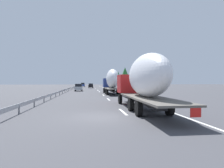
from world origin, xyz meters
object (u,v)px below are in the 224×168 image
truck_lead (112,80)px  truck_trailing (143,79)px  car_black_suv (91,86)px  car_silver_hatch (79,87)px  road_sign (115,82)px  car_blue_sedan (83,85)px

truck_lead → truck_trailing: bearing=180.0°
car_black_suv → car_silver_hatch: 24.39m
truck_lead → road_sign: (17.74, -3.10, -0.30)m
car_blue_sedan → car_silver_hatch: (-44.05, -0.08, -0.03)m
truck_lead → truck_trailing: 21.20m
car_black_suv → truck_trailing: bearing=-176.6°
truck_lead → car_silver_hatch: bearing=26.7°
car_blue_sedan → car_black_suv: car_blue_sedan is taller
car_blue_sedan → car_silver_hatch: 44.05m
truck_lead → car_black_suv: (37.93, 3.48, -1.72)m
truck_trailing → car_silver_hatch: (34.99, 6.93, -1.61)m
truck_lead → car_silver_hatch: (13.79, 6.93, -1.68)m
car_blue_sedan → truck_lead: bearing=-173.1°
truck_trailing → car_blue_sedan: bearing=5.1°
road_sign → car_blue_sedan: bearing=14.1°
car_blue_sedan → road_sign: 41.38m
truck_lead → road_sign: truck_lead is taller
car_black_suv → road_sign: size_ratio=1.27×
truck_lead → car_blue_sedan: size_ratio=3.02×
car_black_suv → car_blue_sedan: bearing=10.0°
truck_trailing → road_sign: truck_trailing is taller
truck_trailing → car_black_suv: truck_trailing is taller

